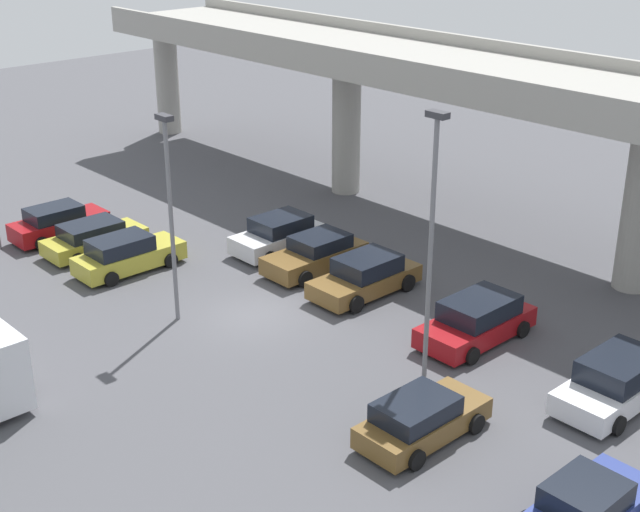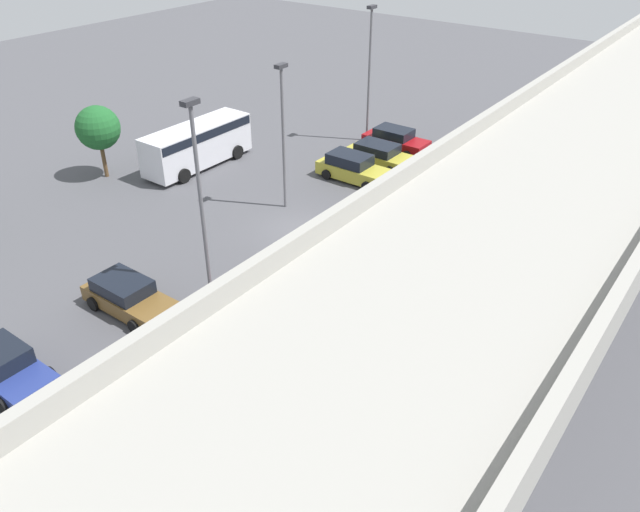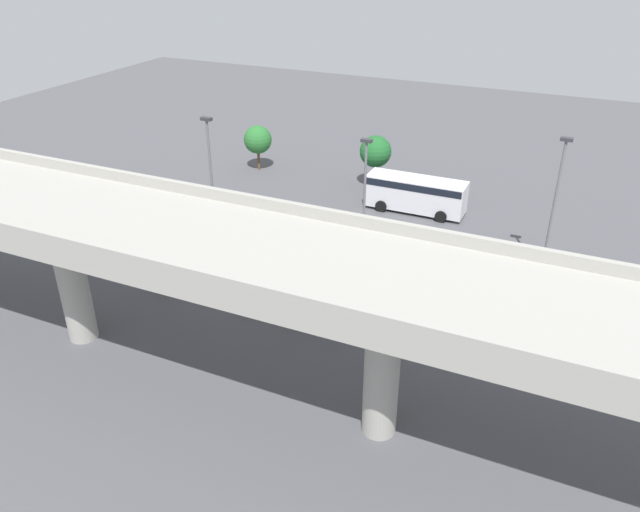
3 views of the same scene
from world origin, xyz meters
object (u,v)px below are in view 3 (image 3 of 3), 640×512
object	(u,v)px
parked_car_9	(150,206)
shuttle_bus	(416,192)
parked_car_7	(211,218)
lamp_post_by_overpass	(365,188)
lamp_post_near_aisle	(211,176)
lamp_post_mid_lot	(555,199)
parked_car_0	(527,281)
parked_car_6	(194,262)
parked_car_3	(360,304)
parked_car_8	(125,244)
parked_car_2	(435,265)
tree_front_right	(258,140)
parked_car_5	(272,279)
parked_car_4	(318,292)
parked_car_1	(481,275)
tree_front_left	(376,152)

from	to	relation	value
parked_car_9	shuttle_bus	world-z (taller)	shuttle_bus
parked_car_7	lamp_post_by_overpass	world-z (taller)	lamp_post_by_overpass
lamp_post_near_aisle	lamp_post_mid_lot	world-z (taller)	lamp_post_near_aisle
parked_car_0	parked_car_6	distance (m)	20.41
parked_car_3	parked_car_8	bearing A→B (deg)	88.62
parked_car_2	tree_front_right	bearing A→B (deg)	-121.97
parked_car_3	lamp_post_by_overpass	size ratio (longest dim) A/B	0.55
lamp_post_mid_lot	parked_car_8	bearing A→B (deg)	18.85
parked_car_0	parked_car_5	distance (m)	15.22
parked_car_9	tree_front_right	distance (m)	12.46
shuttle_bus	lamp_post_mid_lot	world-z (taller)	lamp_post_mid_lot
parked_car_7	parked_car_9	world-z (taller)	parked_car_9
parked_car_8	parked_car_9	size ratio (longest dim) A/B	1.06
parked_car_4	parked_car_7	xyz separation A→B (m)	(11.36, -6.15, -0.04)
parked_car_0	parked_car_5	bearing A→B (deg)	-66.11
parked_car_5	parked_car_8	size ratio (longest dim) A/B	1.04
parked_car_4	parked_car_7	world-z (taller)	parked_car_4
parked_car_2	shuttle_bus	xyz separation A→B (m)	(4.06, -9.07, 0.83)
lamp_post_mid_lot	parked_car_2	bearing A→B (deg)	25.95
parked_car_1	tree_front_left	world-z (taller)	tree_front_left
parked_car_2	parked_car_5	size ratio (longest dim) A/B	0.98
tree_front_left	parked_car_1	bearing A→B (deg)	132.56
parked_car_3	parked_car_6	size ratio (longest dim) A/B	0.92
lamp_post_near_aisle	parked_car_1	bearing A→B (deg)	-171.87
parked_car_4	parked_car_5	size ratio (longest dim) A/B	0.97
parked_car_2	lamp_post_mid_lot	xyz separation A→B (m)	(-6.10, -2.97, 4.40)
parked_car_2	lamp_post_near_aisle	xyz separation A→B (m)	(14.49, 2.49, 4.49)
parked_car_2	lamp_post_mid_lot	world-z (taller)	lamp_post_mid_lot
parked_car_8	lamp_post_by_overpass	size ratio (longest dim) A/B	0.58
parked_car_9	lamp_post_mid_lot	distance (m)	28.83
parked_car_1	parked_car_7	world-z (taller)	parked_car_7
lamp_post_mid_lot	parked_car_4	bearing A→B (deg)	37.96
parked_car_5	tree_front_left	bearing A→B (deg)	0.59
parked_car_1	parked_car_9	bearing A→B (deg)	-90.49
lamp_post_near_aisle	parked_car_6	bearing A→B (deg)	99.33
parked_car_5	lamp_post_mid_lot	bearing A→B (deg)	-58.77
parked_car_2	parked_car_4	size ratio (longest dim) A/B	1.01
lamp_post_mid_lot	tree_front_right	bearing A→B (deg)	-19.79
parked_car_1	parked_car_9	distance (m)	25.08
shuttle_bus	parked_car_8	bearing A→B (deg)	-136.21
lamp_post_by_overpass	parked_car_0	bearing A→B (deg)	176.25
parked_car_0	parked_car_7	distance (m)	22.20
parked_car_2	parked_car_3	size ratio (longest dim) A/B	1.08
parked_car_0	parked_car_2	size ratio (longest dim) A/B	0.94
lamp_post_mid_lot	tree_front_left	world-z (taller)	lamp_post_mid_lot
parked_car_4	parked_car_6	size ratio (longest dim) A/B	0.98
parked_car_8	parked_car_9	xyz separation A→B (m)	(2.68, -6.00, -0.09)
parked_car_8	tree_front_right	bearing A→B (deg)	-0.12
parked_car_7	tree_front_left	bearing A→B (deg)	146.55
parked_car_8	lamp_post_near_aisle	size ratio (longest dim) A/B	0.50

